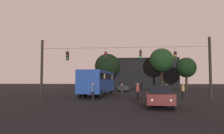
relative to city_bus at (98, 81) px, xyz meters
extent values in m
plane|color=black|center=(3.25, 5.89, -1.87)|extent=(168.00, 168.00, 0.00)
cylinder|color=black|center=(-5.74, -3.83, 1.33)|extent=(0.28, 0.28, 6.40)
cylinder|color=black|center=(12.24, -3.83, 1.33)|extent=(0.28, 0.28, 6.40)
cylinder|color=black|center=(3.25, -3.83, 3.56)|extent=(17.98, 0.02, 0.02)
cylinder|color=black|center=(-2.84, -3.83, 3.37)|extent=(0.03, 0.03, 0.36)
cube|color=black|center=(-2.84, -3.83, 2.72)|extent=(0.26, 0.32, 0.95)
sphere|color=#510A0A|center=(-2.84, -4.01, 3.02)|extent=(0.20, 0.20, 0.20)
sphere|color=#5B3D0C|center=(-2.84, -4.01, 2.72)|extent=(0.20, 0.20, 0.20)
sphere|color=#1EE04C|center=(-2.84, -4.01, 2.42)|extent=(0.20, 0.20, 0.20)
cylinder|color=black|center=(1.40, -3.83, 3.32)|extent=(0.03, 0.03, 0.45)
cube|color=black|center=(1.40, -3.83, 2.62)|extent=(0.26, 0.32, 0.95)
sphere|color=red|center=(1.40, -4.01, 2.92)|extent=(0.20, 0.20, 0.20)
sphere|color=#5B3D0C|center=(1.40, -4.01, 2.62)|extent=(0.20, 0.20, 0.20)
sphere|color=#0C4219|center=(1.40, -4.01, 2.32)|extent=(0.20, 0.20, 0.20)
cylinder|color=black|center=(5.15, -3.83, 3.39)|extent=(0.03, 0.03, 0.32)
cube|color=black|center=(5.15, -3.83, 2.76)|extent=(0.26, 0.32, 0.95)
sphere|color=#510A0A|center=(5.15, -4.01, 3.06)|extent=(0.20, 0.20, 0.20)
sphere|color=#5B3D0C|center=(5.15, -4.01, 2.76)|extent=(0.20, 0.20, 0.20)
sphere|color=#1EE04C|center=(5.15, -4.01, 2.46)|extent=(0.20, 0.20, 0.20)
cylinder|color=black|center=(8.75, -3.83, 3.31)|extent=(0.03, 0.03, 0.49)
cube|color=black|center=(8.75, -3.83, 2.59)|extent=(0.26, 0.32, 0.95)
sphere|color=#510A0A|center=(8.75, -4.01, 2.89)|extent=(0.20, 0.20, 0.20)
sphere|color=orange|center=(8.75, -4.01, 2.59)|extent=(0.20, 0.20, 0.20)
sphere|color=#0C4219|center=(8.75, -4.01, 2.29)|extent=(0.20, 0.20, 0.20)
cube|color=navy|center=(0.00, 0.01, -0.12)|extent=(2.99, 11.10, 2.50)
cube|color=black|center=(0.00, 0.01, 0.49)|extent=(3.00, 10.44, 0.70)
cylinder|color=black|center=(-0.93, 4.01, -1.37)|extent=(0.32, 1.01, 1.00)
cylinder|color=black|center=(1.29, 3.91, -1.37)|extent=(0.32, 1.01, 1.00)
cylinder|color=black|center=(-1.21, -2.14, -1.37)|extent=(0.32, 1.01, 1.00)
cylinder|color=black|center=(1.01, -2.24, -1.37)|extent=(0.32, 1.01, 1.00)
cylinder|color=black|center=(-1.30, -4.12, -1.37)|extent=(0.32, 1.01, 1.00)
cylinder|color=black|center=(0.92, -4.22, -1.37)|extent=(0.32, 1.01, 1.00)
cube|color=beige|center=(0.15, 3.30, 0.49)|extent=(2.59, 0.91, 0.56)
cube|color=beige|center=(-0.12, -2.74, 0.49)|extent=(2.59, 0.91, 0.56)
cube|color=#511919|center=(6.20, -11.04, -1.21)|extent=(2.02, 4.39, 0.68)
cube|color=black|center=(6.21, -10.89, -0.61)|extent=(1.70, 2.40, 0.52)
cylinder|color=black|center=(6.92, -12.50, -1.55)|extent=(0.25, 0.65, 0.64)
cylinder|color=black|center=(5.34, -12.41, -1.55)|extent=(0.25, 0.65, 0.64)
cylinder|color=black|center=(7.06, -9.66, -1.55)|extent=(0.25, 0.65, 0.64)
cylinder|color=black|center=(5.49, -9.58, -1.55)|extent=(0.25, 0.65, 0.64)
sphere|color=white|center=(6.67, -13.17, -1.21)|extent=(0.18, 0.18, 0.18)
sphere|color=white|center=(5.52, -13.11, -1.21)|extent=(0.18, 0.18, 0.18)
cube|color=black|center=(2.71, 10.55, -1.21)|extent=(1.84, 4.32, 0.68)
cube|color=black|center=(2.71, 10.40, -0.61)|extent=(1.61, 2.34, 0.52)
cylinder|color=black|center=(1.90, 11.96, -1.55)|extent=(0.23, 0.64, 0.64)
cylinder|color=black|center=(3.48, 11.97, -1.55)|extent=(0.23, 0.64, 0.64)
cylinder|color=black|center=(1.93, 9.12, -1.55)|extent=(0.23, 0.64, 0.64)
cylinder|color=black|center=(3.51, 9.14, -1.55)|extent=(0.23, 0.64, 0.64)
sphere|color=white|center=(2.11, 12.64, -1.21)|extent=(0.18, 0.18, 0.18)
sphere|color=white|center=(3.26, 12.65, -1.21)|extent=(0.18, 0.18, 0.18)
cylinder|color=black|center=(4.80, -5.19, -1.46)|extent=(0.14, 0.14, 0.80)
cylinder|color=black|center=(4.79, -5.35, -1.46)|extent=(0.14, 0.14, 0.80)
cube|color=maroon|center=(4.79, -5.27, -0.76)|extent=(0.26, 0.37, 0.60)
sphere|color=#8C6B51|center=(4.79, -5.27, -0.35)|extent=(0.22, 0.22, 0.22)
cylinder|color=black|center=(0.56, -6.54, -1.46)|extent=(0.14, 0.14, 0.82)
cylinder|color=black|center=(0.53, -6.70, -1.46)|extent=(0.14, 0.14, 0.82)
cube|color=#2D4C7F|center=(0.54, -6.62, -0.74)|extent=(0.31, 0.40, 0.61)
sphere|color=#8C6B51|center=(0.54, -6.62, -0.32)|extent=(0.22, 0.22, 0.22)
cylinder|color=black|center=(3.26, -6.16, -1.47)|extent=(0.14, 0.14, 0.78)
cylinder|color=black|center=(3.28, -6.32, -1.47)|extent=(0.14, 0.14, 0.78)
cube|color=black|center=(3.27, -6.24, -0.79)|extent=(0.29, 0.39, 0.59)
sphere|color=#8C6B51|center=(3.27, -6.24, -0.39)|extent=(0.21, 0.21, 0.21)
cylinder|color=black|center=(7.19, -7.81, -1.49)|extent=(0.14, 0.14, 0.76)
cylinder|color=black|center=(7.24, -7.66, -1.49)|extent=(0.14, 0.14, 0.76)
cube|color=maroon|center=(7.22, -7.73, -0.82)|extent=(0.34, 0.42, 0.57)
sphere|color=#8C6B51|center=(7.22, -7.73, -0.43)|extent=(0.21, 0.21, 0.21)
cylinder|color=black|center=(9.44, -3.72, -1.47)|extent=(0.14, 0.14, 0.79)
cylinder|color=black|center=(9.47, -3.88, -1.47)|extent=(0.14, 0.14, 0.79)
cube|color=#997F4C|center=(9.45, -3.80, -0.79)|extent=(0.30, 0.40, 0.59)
sphere|color=#8C6B51|center=(9.45, -3.80, -0.39)|extent=(0.21, 0.21, 0.21)
cube|color=black|center=(7.32, 29.08, 1.52)|extent=(15.58, 9.30, 6.76)
cube|color=black|center=(7.32, 29.08, 5.15)|extent=(15.58, 9.30, 0.50)
cylinder|color=black|center=(-1.22, 19.79, -0.35)|extent=(0.38, 0.38, 3.03)
sphere|color=black|center=(-1.22, 19.79, 3.09)|extent=(5.49, 5.49, 5.49)
cylinder|color=black|center=(10.30, 19.16, 0.29)|extent=(0.44, 0.44, 4.30)
sphere|color=black|center=(10.30, 19.16, 4.21)|extent=(5.07, 5.07, 5.07)
cylinder|color=#2D2116|center=(14.73, 16.76, -0.34)|extent=(0.46, 0.46, 3.05)
sphere|color=black|center=(14.73, 16.76, 2.56)|extent=(3.92, 3.92, 3.92)
camera|label=1|loc=(4.35, -26.95, 0.03)|focal=34.79mm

